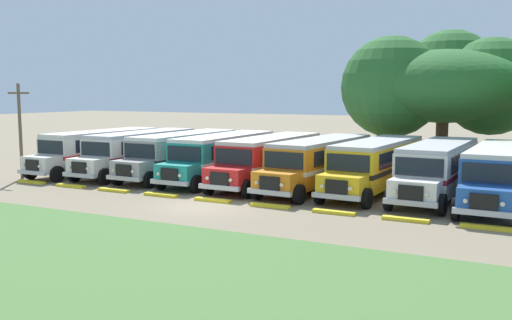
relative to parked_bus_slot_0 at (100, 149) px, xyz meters
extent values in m
plane|color=#84755B|center=(12.75, -7.31, -1.58)|extent=(220.00, 220.00, 0.00)
cube|color=#4C7538|center=(12.75, -16.85, -1.58)|extent=(80.00, 11.88, 0.01)
cube|color=silver|center=(0.01, 0.31, -0.03)|extent=(2.82, 9.28, 2.10)
cube|color=red|center=(0.01, 0.31, -0.20)|extent=(2.85, 9.30, 0.24)
cube|color=black|center=(1.29, 0.56, 0.47)|extent=(0.32, 8.00, 0.80)
cube|color=black|center=(-1.25, 0.65, 0.47)|extent=(0.32, 8.00, 0.80)
cube|color=beige|center=(0.01, 0.31, 1.13)|extent=(2.74, 9.18, 0.22)
cube|color=silver|center=(-0.18, -4.99, -0.56)|extent=(2.25, 1.48, 1.05)
cube|color=black|center=(-0.20, -5.73, -0.53)|extent=(1.10, 0.14, 0.70)
cube|color=#B7B7BC|center=(-0.20, -5.77, -0.96)|extent=(2.41, 0.28, 0.24)
cube|color=black|center=(-0.15, -4.32, 0.47)|extent=(2.20, 0.14, 0.84)
cube|color=red|center=(0.17, 4.92, -0.14)|extent=(0.90, 0.09, 1.30)
sphere|color=#EAE5C6|center=(0.50, -5.80, -0.53)|extent=(0.20, 0.20, 0.20)
sphere|color=#EAE5C6|center=(-0.90, -5.75, -0.53)|extent=(0.20, 0.20, 0.20)
cylinder|color=black|center=(1.03, -4.93, -1.08)|extent=(0.31, 1.01, 1.00)
cylinder|color=black|center=(-1.37, -4.85, -1.08)|extent=(0.31, 1.01, 1.00)
cylinder|color=black|center=(1.32, 3.26, -1.08)|extent=(0.31, 1.01, 1.00)
cylinder|color=black|center=(-1.08, 3.35, -1.08)|extent=(0.31, 1.01, 1.00)
cube|color=silver|center=(3.13, 0.75, -0.03)|extent=(2.57, 9.22, 2.10)
cube|color=maroon|center=(3.13, 0.75, -0.20)|extent=(2.60, 9.24, 0.24)
cube|color=black|center=(4.39, 1.06, 0.47)|extent=(0.10, 8.00, 0.80)
cube|color=black|center=(1.85, 1.04, 0.47)|extent=(0.10, 8.00, 0.80)
cube|color=#B2B2B7|center=(3.13, 0.75, 1.13)|extent=(2.49, 9.12, 0.22)
cube|color=silver|center=(3.17, -4.55, -0.56)|extent=(2.21, 1.42, 1.05)
cube|color=black|center=(3.17, -5.29, -0.53)|extent=(1.10, 0.11, 0.70)
cube|color=#B7B7BC|center=(3.17, -5.33, -0.96)|extent=(2.40, 0.22, 0.24)
cube|color=black|center=(3.16, -3.88, 0.47)|extent=(2.20, 0.08, 0.84)
cube|color=maroon|center=(3.09, 5.37, -0.14)|extent=(0.90, 0.07, 1.30)
sphere|color=#EAE5C6|center=(3.87, -5.33, -0.53)|extent=(0.20, 0.20, 0.20)
sphere|color=#EAE5C6|center=(2.47, -5.34, -0.53)|extent=(0.20, 0.20, 0.20)
cylinder|color=black|center=(4.36, -4.44, -1.08)|extent=(0.29, 1.00, 1.00)
cylinder|color=black|center=(1.96, -4.45, -1.08)|extent=(0.29, 1.00, 1.00)
cylinder|color=black|center=(4.30, 3.76, -1.08)|extent=(0.29, 1.00, 1.00)
cylinder|color=black|center=(1.90, 3.75, -1.08)|extent=(0.29, 1.00, 1.00)
cube|color=#9E9993|center=(6.40, 1.01, -0.03)|extent=(2.66, 9.24, 2.10)
cube|color=#282828|center=(6.40, 1.01, -0.20)|extent=(2.69, 9.26, 0.24)
cube|color=black|center=(7.67, 1.29, 0.47)|extent=(0.18, 8.00, 0.80)
cube|color=black|center=(5.13, 1.33, 0.47)|extent=(0.18, 8.00, 0.80)
cube|color=silver|center=(6.40, 1.01, 1.13)|extent=(2.58, 9.14, 0.22)
cube|color=#9E9993|center=(6.30, -4.29, -0.56)|extent=(2.22, 1.44, 1.05)
cube|color=black|center=(6.29, -5.03, -0.53)|extent=(1.10, 0.12, 0.70)
cube|color=#B7B7BC|center=(6.29, -5.07, -0.96)|extent=(2.40, 0.24, 0.24)
cube|color=black|center=(6.31, -3.62, 0.47)|extent=(2.20, 0.10, 0.84)
cube|color=#282828|center=(6.48, 5.63, -0.14)|extent=(0.90, 0.08, 1.30)
sphere|color=#EAE5C6|center=(6.99, -5.09, -0.53)|extent=(0.20, 0.20, 0.20)
sphere|color=#EAE5C6|center=(5.59, -5.06, -0.53)|extent=(0.20, 0.20, 0.20)
cylinder|color=black|center=(7.50, -4.21, -1.08)|extent=(0.30, 1.00, 1.00)
cylinder|color=black|center=(5.10, -4.17, -1.08)|extent=(0.30, 1.00, 1.00)
cylinder|color=black|center=(7.65, 3.99, -1.08)|extent=(0.30, 1.00, 1.00)
cylinder|color=black|center=(5.25, 4.03, -1.08)|extent=(0.30, 1.00, 1.00)
cube|color=teal|center=(9.52, 0.92, -0.03)|extent=(2.51, 9.20, 2.10)
cube|color=white|center=(9.52, 0.92, -0.20)|extent=(2.54, 9.22, 0.24)
cube|color=black|center=(10.79, 1.22, 0.47)|extent=(0.05, 8.00, 0.80)
cube|color=black|center=(8.25, 1.22, 0.47)|extent=(0.05, 8.00, 0.80)
cube|color=silver|center=(9.52, 0.92, 1.13)|extent=(2.43, 9.10, 0.22)
cube|color=teal|center=(9.53, -4.38, -0.56)|extent=(2.20, 1.40, 1.05)
cube|color=black|center=(9.53, -5.12, -0.53)|extent=(1.10, 0.10, 0.70)
cube|color=#B7B7BC|center=(9.53, -5.16, -0.96)|extent=(2.40, 0.20, 0.24)
cube|color=black|center=(9.53, -3.71, 0.47)|extent=(2.20, 0.06, 0.84)
cube|color=white|center=(9.51, 5.54, -0.14)|extent=(0.90, 0.06, 1.30)
sphere|color=#EAE5C6|center=(10.23, -5.17, -0.53)|extent=(0.20, 0.20, 0.20)
sphere|color=#EAE5C6|center=(8.83, -5.17, -0.53)|extent=(0.20, 0.20, 0.20)
cylinder|color=black|center=(10.73, -4.28, -1.08)|extent=(0.28, 1.00, 1.00)
cylinder|color=black|center=(8.33, -4.28, -1.08)|extent=(0.28, 1.00, 1.00)
cylinder|color=black|center=(10.72, 3.92, -1.08)|extent=(0.28, 1.00, 1.00)
cylinder|color=black|center=(8.32, 3.92, -1.08)|extent=(0.28, 1.00, 1.00)
cube|color=red|center=(12.89, 0.78, -0.03)|extent=(2.74, 9.26, 2.10)
cube|color=white|center=(12.89, 0.78, -0.20)|extent=(2.77, 9.28, 0.24)
cube|color=black|center=(14.17, 1.05, 0.47)|extent=(0.25, 8.00, 0.80)
cube|color=black|center=(11.63, 1.11, 0.47)|extent=(0.25, 8.00, 0.80)
cube|color=beige|center=(12.89, 0.78, 1.13)|extent=(2.66, 9.16, 0.22)
cube|color=red|center=(12.75, -4.52, -0.56)|extent=(2.24, 1.46, 1.05)
cube|color=black|center=(12.73, -5.26, -0.53)|extent=(1.10, 0.13, 0.70)
cube|color=#B7B7BC|center=(12.73, -5.30, -0.96)|extent=(2.40, 0.26, 0.24)
cube|color=black|center=(12.77, -3.85, 0.47)|extent=(2.20, 0.12, 0.84)
cube|color=white|center=(13.01, 5.40, -0.14)|extent=(0.90, 0.08, 1.30)
sphere|color=#EAE5C6|center=(13.43, -5.33, -0.53)|extent=(0.20, 0.20, 0.20)
sphere|color=#EAE5C6|center=(12.03, -5.29, -0.53)|extent=(0.20, 0.20, 0.20)
cylinder|color=black|center=(13.95, -4.45, -1.08)|extent=(0.31, 1.01, 1.00)
cylinder|color=black|center=(11.55, -4.39, -1.08)|extent=(0.31, 1.01, 1.00)
cylinder|color=black|center=(14.17, 3.75, -1.08)|extent=(0.31, 1.01, 1.00)
cylinder|color=black|center=(11.77, 3.81, -1.08)|extent=(0.31, 1.01, 1.00)
cube|color=orange|center=(16.13, 0.60, -0.03)|extent=(3.21, 9.37, 2.10)
cube|color=white|center=(16.13, 0.60, -0.20)|extent=(3.24, 9.39, 0.24)
cube|color=black|center=(17.42, 0.80, 0.47)|extent=(0.66, 7.98, 0.80)
cube|color=black|center=(14.88, 1.00, 0.47)|extent=(0.66, 7.98, 0.80)
cube|color=#B2B2B7|center=(16.13, 0.60, 1.13)|extent=(3.12, 9.26, 0.22)
cube|color=orange|center=(15.72, -4.68, -0.56)|extent=(2.30, 1.57, 1.05)
cube|color=black|center=(15.66, -5.42, -0.53)|extent=(1.10, 0.18, 0.70)
cube|color=#B7B7BC|center=(15.66, -5.46, -0.96)|extent=(2.41, 0.39, 0.24)
cube|color=black|center=(15.77, -4.01, 0.47)|extent=(2.20, 0.23, 0.84)
cube|color=white|center=(16.48, 5.21, -0.14)|extent=(0.90, 0.13, 1.30)
sphere|color=#EAE5C6|center=(16.35, -5.52, -0.53)|extent=(0.20, 0.20, 0.20)
sphere|color=#EAE5C6|center=(14.96, -5.41, -0.53)|extent=(0.20, 0.20, 0.20)
cylinder|color=black|center=(16.92, -4.67, -1.08)|extent=(0.36, 1.02, 1.00)
cylinder|color=black|center=(14.53, -4.49, -1.08)|extent=(0.36, 1.02, 1.00)
cylinder|color=black|center=(17.56, 3.50, -1.08)|extent=(0.36, 1.02, 1.00)
cylinder|color=black|center=(15.16, 3.69, -1.08)|extent=(0.36, 1.02, 1.00)
cube|color=yellow|center=(19.30, 1.03, -0.03)|extent=(3.06, 9.34, 2.10)
cube|color=black|center=(19.30, 1.03, -0.20)|extent=(3.09, 9.36, 0.24)
cube|color=black|center=(20.58, 1.25, 0.47)|extent=(0.53, 7.99, 0.80)
cube|color=black|center=(18.05, 1.41, 0.47)|extent=(0.53, 7.99, 0.80)
cube|color=#B2B2B7|center=(19.30, 1.03, 1.13)|extent=(2.98, 9.23, 0.22)
cube|color=yellow|center=(18.97, -4.26, -0.56)|extent=(2.28, 1.53, 1.05)
cube|color=black|center=(18.92, -5.00, -0.53)|extent=(1.10, 0.17, 0.70)
cube|color=#B7B7BC|center=(18.92, -5.04, -0.96)|extent=(2.41, 0.35, 0.24)
cube|color=black|center=(19.01, -3.59, 0.47)|extent=(2.20, 0.20, 0.84)
cube|color=black|center=(19.58, 5.64, -0.14)|extent=(0.90, 0.12, 1.30)
sphere|color=#EAE5C6|center=(19.62, -5.09, -0.53)|extent=(0.20, 0.20, 0.20)
sphere|color=#EAE5C6|center=(18.22, -5.00, -0.53)|extent=(0.20, 0.20, 0.20)
cylinder|color=black|center=(20.17, -4.23, -1.08)|extent=(0.34, 1.02, 1.00)
cylinder|color=black|center=(17.78, -4.09, -1.08)|extent=(0.34, 1.02, 1.00)
cylinder|color=black|center=(20.68, 3.95, -1.08)|extent=(0.34, 1.02, 1.00)
cylinder|color=black|center=(18.28, 4.10, -1.08)|extent=(0.34, 1.02, 1.00)
cube|color=silver|center=(22.58, 1.03, -0.03)|extent=(2.87, 9.29, 2.10)
cube|color=maroon|center=(22.58, 1.03, -0.20)|extent=(2.90, 9.31, 0.24)
cube|color=black|center=(23.86, 1.28, 0.47)|extent=(0.36, 8.00, 0.80)
cube|color=black|center=(21.33, 1.38, 0.47)|extent=(0.36, 8.00, 0.80)
cube|color=#B2B2B7|center=(22.58, 1.03, 1.13)|extent=(2.78, 9.19, 0.22)
cube|color=silver|center=(22.37, -4.26, -0.56)|extent=(2.25, 1.49, 1.05)
cube|color=black|center=(22.34, -5.00, -0.53)|extent=(1.10, 0.14, 0.70)
cube|color=#B7B7BC|center=(22.34, -5.04, -0.96)|extent=(2.41, 0.30, 0.24)
cube|color=black|center=(22.40, -3.59, 0.47)|extent=(2.20, 0.15, 0.84)
cube|color=maroon|center=(22.77, 5.65, -0.14)|extent=(0.90, 0.10, 1.30)
sphere|color=#EAE5C6|center=(23.04, -5.08, -0.53)|extent=(0.20, 0.20, 0.20)
sphere|color=#EAE5C6|center=(21.64, -5.03, -0.53)|extent=(0.20, 0.20, 0.20)
cylinder|color=black|center=(23.57, -4.21, -1.08)|extent=(0.32, 1.01, 1.00)
cylinder|color=black|center=(21.18, -4.12, -1.08)|extent=(0.32, 1.01, 1.00)
cylinder|color=black|center=(23.90, 3.98, -1.08)|extent=(0.32, 1.01, 1.00)
cylinder|color=black|center=(21.50, 4.08, -1.08)|extent=(0.32, 1.01, 1.00)
cube|color=#23519E|center=(25.59, 0.27, -0.03)|extent=(2.78, 9.27, 2.10)
cube|color=silver|center=(25.59, 0.27, -0.20)|extent=(2.81, 9.29, 0.24)
cube|color=black|center=(24.33, 0.61, 0.47)|extent=(0.28, 8.00, 0.80)
cube|color=beige|center=(25.59, 0.27, 1.13)|extent=(2.70, 9.17, 0.22)
cube|color=#23519E|center=(25.43, -5.02, -0.56)|extent=(2.24, 1.47, 1.05)
cube|color=black|center=(25.41, -5.76, -0.53)|extent=(1.10, 0.13, 0.70)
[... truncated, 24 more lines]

